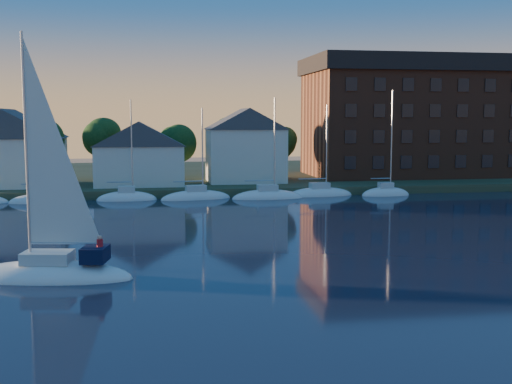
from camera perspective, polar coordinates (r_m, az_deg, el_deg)
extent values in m
plane|color=black|center=(28.17, 1.06, -13.09)|extent=(260.00, 260.00, 0.00)
cube|color=#343C23|center=(101.63, -6.78, 1.18)|extent=(160.00, 50.00, 2.00)
cube|color=brown|center=(78.79, -5.94, -0.37)|extent=(120.00, 3.00, 1.00)
cube|color=white|center=(85.96, -21.05, 2.48)|extent=(13.00, 9.00, 6.00)
cube|color=white|center=(83.29, -10.32, 2.35)|extent=(11.00, 8.00, 5.00)
cube|color=white|center=(86.19, -0.96, 3.26)|extent=(10.00, 8.00, 7.00)
cube|color=brown|center=(99.04, 13.62, 5.83)|extent=(30.00, 16.00, 15.00)
cube|color=black|center=(99.33, 13.76, 10.85)|extent=(31.00, 17.00, 2.40)
cylinder|color=#39231A|center=(90.27, -17.91, 1.98)|extent=(0.50, 0.50, 3.50)
sphere|color=#163A15|center=(90.05, -18.01, 4.81)|extent=(5.40, 5.40, 5.40)
cylinder|color=#39231A|center=(89.46, -12.83, 2.10)|extent=(0.50, 0.50, 3.50)
sphere|color=#163A15|center=(89.24, -12.90, 4.95)|extent=(5.40, 5.40, 5.40)
cylinder|color=#39231A|center=(89.37, -7.70, 2.20)|extent=(0.50, 0.50, 3.50)
sphere|color=#163A15|center=(89.14, -7.74, 5.05)|extent=(5.40, 5.40, 5.40)
cylinder|color=#39231A|center=(89.98, -2.60, 2.28)|extent=(0.50, 0.50, 3.50)
sphere|color=#163A15|center=(89.76, -2.61, 5.11)|extent=(5.40, 5.40, 5.40)
cylinder|color=#39231A|center=(91.30, 2.39, 2.34)|extent=(0.50, 0.50, 3.50)
sphere|color=#163A15|center=(91.08, 2.41, 5.14)|extent=(5.40, 5.40, 5.40)
cylinder|color=#39231A|center=(93.29, 7.21, 2.39)|extent=(0.50, 0.50, 3.50)
sphere|color=#163A15|center=(93.07, 7.25, 5.12)|extent=(5.40, 5.40, 5.40)
cylinder|color=#39231A|center=(95.90, 11.80, 2.41)|extent=(0.50, 0.50, 3.50)
sphere|color=#163A15|center=(95.69, 11.86, 5.07)|extent=(5.40, 5.40, 5.40)
cylinder|color=#39231A|center=(99.10, 16.11, 2.42)|extent=(0.50, 0.50, 3.50)
sphere|color=#163A15|center=(98.89, 16.19, 5.00)|extent=(5.40, 5.40, 5.40)
cylinder|color=#39231A|center=(102.82, 20.14, 2.42)|extent=(0.50, 0.50, 3.50)
sphere|color=#163A15|center=(102.62, 20.24, 4.90)|extent=(5.40, 5.40, 5.40)
ellipsoid|color=white|center=(76.47, -17.85, -0.86)|extent=(7.50, 2.40, 2.20)
cube|color=silver|center=(76.32, -17.88, 0.10)|extent=(2.10, 1.32, 0.70)
cylinder|color=#A5A8AD|center=(75.85, -17.44, 3.61)|extent=(0.16, 0.16, 10.00)
cylinder|color=#A5A8AD|center=(76.36, -18.52, 0.73)|extent=(3.15, 0.12, 0.12)
ellipsoid|color=white|center=(75.72, -11.85, -0.76)|extent=(7.50, 2.40, 2.20)
cube|color=silver|center=(75.57, -11.87, 0.22)|extent=(2.10, 1.32, 0.70)
cylinder|color=#A5A8AD|center=(75.18, -11.38, 3.76)|extent=(0.16, 0.16, 10.00)
cylinder|color=#A5A8AD|center=(75.52, -12.51, 0.85)|extent=(3.15, 0.12, 0.12)
ellipsoid|color=white|center=(75.82, -5.80, -0.64)|extent=(7.50, 2.40, 2.20)
cube|color=silver|center=(75.67, -5.81, 0.34)|extent=(2.10, 1.32, 0.70)
cylinder|color=#A5A8AD|center=(75.36, -5.28, 3.86)|extent=(0.16, 0.16, 10.00)
cylinder|color=#A5A8AD|center=(75.53, -6.44, 0.97)|extent=(3.15, 0.12, 0.12)
ellipsoid|color=white|center=(76.76, 0.17, -0.52)|extent=(7.50, 2.40, 2.20)
cube|color=silver|center=(76.61, 0.17, 0.45)|extent=(2.10, 1.32, 0.70)
cylinder|color=#A5A8AD|center=(76.38, 0.73, 3.93)|extent=(0.16, 0.16, 10.00)
cylinder|color=#A5A8AD|center=(76.39, -0.44, 1.07)|extent=(3.15, 0.12, 0.12)
ellipsoid|color=white|center=(78.50, 5.94, -0.40)|extent=(7.50, 2.40, 2.20)
cube|color=silver|center=(78.35, 5.95, 0.55)|extent=(2.10, 1.32, 0.70)
cylinder|color=#A5A8AD|center=(78.21, 6.52, 3.95)|extent=(0.16, 0.16, 10.00)
cylinder|color=#A5A8AD|center=(78.05, 5.37, 1.16)|extent=(3.15, 0.12, 0.12)
ellipsoid|color=white|center=(81.00, 11.40, -0.28)|extent=(7.50, 2.40, 2.20)
cube|color=silver|center=(80.86, 11.42, 0.64)|extent=(2.10, 1.32, 0.70)
cylinder|color=#A5A8AD|center=(80.79, 11.99, 3.93)|extent=(0.16, 0.16, 10.00)
cylinder|color=#A5A8AD|center=(80.49, 10.88, 1.23)|extent=(3.15, 0.12, 0.12)
ellipsoid|color=white|center=(40.32, -17.97, -7.35)|extent=(10.52, 5.00, 2.20)
cube|color=silver|center=(40.03, -18.04, -5.54)|extent=(3.10, 2.26, 0.70)
cylinder|color=#A5A8AD|center=(39.57, -19.76, 3.59)|extent=(0.16, 0.16, 13.47)
cylinder|color=#A5A8AD|center=(39.53, -16.55, -4.39)|extent=(4.20, 0.87, 0.12)
cube|color=black|center=(39.18, -14.11, -5.38)|extent=(1.72, 2.17, 0.90)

